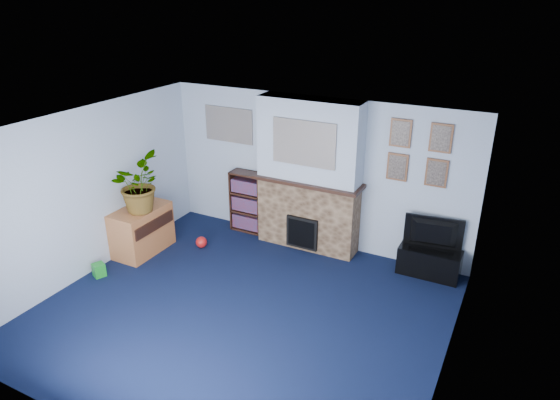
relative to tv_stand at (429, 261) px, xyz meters
The scene contains 26 objects.
floor 2.82m from the tv_stand, 133.70° to the right, with size 5.00×4.50×0.01m, color #0D1533.
ceiling 3.55m from the tv_stand, 133.70° to the right, with size 5.00×4.50×0.01m, color white.
wall_back 2.18m from the tv_stand, behind, with size 5.00×0.04×2.40m, color silver.
wall_front 4.80m from the tv_stand, 114.38° to the right, with size 5.00×0.04×2.40m, color silver.
wall_left 4.98m from the tv_stand, 155.43° to the right, with size 0.04×4.50×2.40m, color silver.
wall_right 2.32m from the tv_stand, 74.57° to the right, with size 0.04×4.50×2.40m, color silver.
chimney_breast 2.16m from the tv_stand, behind, with size 1.72×0.50×2.40m.
collage_main 2.49m from the tv_stand, behind, with size 1.00×0.03×0.68m, color gray.
collage_left 3.83m from the tv_stand, behind, with size 0.90×0.03×0.58m, color gray.
portrait_tl 1.90m from the tv_stand, 162.64° to the left, with size 0.30×0.03×0.40m, color brown.
portrait_tr 1.79m from the tv_stand, 114.20° to the left, with size 0.30×0.03×0.40m, color brown.
portrait_bl 1.44m from the tv_stand, 162.64° to the left, with size 0.30×0.03×0.40m, color brown.
portrait_br 1.29m from the tv_stand, 114.20° to the left, with size 0.30×0.03×0.40m, color brown.
tv_stand is the anchor object (origin of this frame).
television 0.43m from the tv_stand, 90.00° to the left, with size 0.82×0.11×0.47m, color black.
bookshelf 3.10m from the tv_stand, behind, with size 0.58×0.28×1.05m.
sideboard 4.39m from the tv_stand, 162.18° to the right, with size 0.52×0.94×0.73m, color #B46939.
potted_plant 4.46m from the tv_stand, 161.36° to the right, with size 0.78×0.68×0.87m, color #26661E.
mantel_clock 2.29m from the tv_stand, behind, with size 0.10×0.06×0.14m, color gold.
mantel_candle 1.90m from the tv_stand, behind, with size 0.05×0.05×0.17m, color #B2BFC6.
mantel_teddy 2.62m from the tv_stand, behind, with size 0.14×0.14×0.14m, color gray.
mantel_can 1.54m from the tv_stand, behind, with size 0.06×0.06×0.11m, color #198C26.
green_crate 4.36m from the tv_stand, 166.35° to the right, with size 0.33×0.26×0.26m, color #198C26.
toy_ball 3.53m from the tv_stand, 166.40° to the right, with size 0.18×0.18×0.18m, color red.
toy_block 4.79m from the tv_stand, 152.26° to the right, with size 0.16×0.16×0.19m, color #198C26.
toy_tube 4.51m from the tv_stand, 160.17° to the right, with size 0.13×0.13×0.29m, color blue.
Camera 1 is at (2.90, -4.55, 3.86)m, focal length 32.00 mm.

